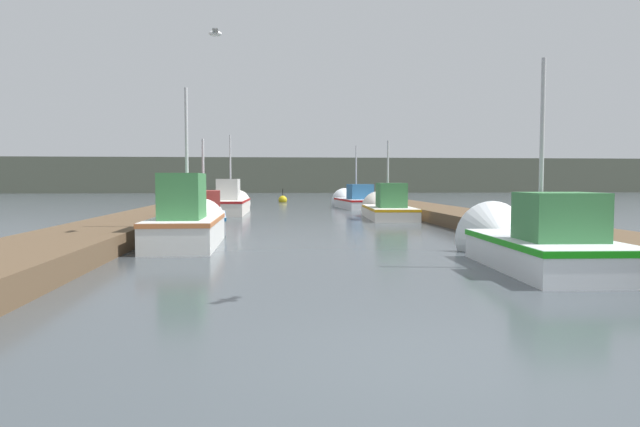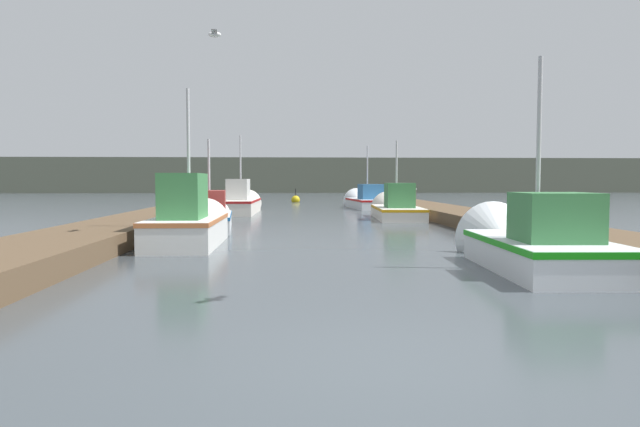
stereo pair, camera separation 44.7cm
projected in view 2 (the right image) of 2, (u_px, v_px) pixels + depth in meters
ground_plane at (402, 368)px, 4.81m from camera, size 200.00×200.00×0.00m
dock_left at (158, 218)px, 20.43m from camera, size 2.23×40.00×0.44m
dock_right at (467, 217)px, 21.05m from camera, size 2.23×40.00×0.44m
distant_shore_ridge at (295, 176)px, 78.37m from camera, size 120.00×16.00×4.39m
fishing_boat_0 at (528, 244)px, 10.55m from camera, size 1.95×4.74×4.29m
fishing_boat_1 at (191, 222)px, 14.23m from camera, size 1.56×4.73×4.20m
fishing_boat_2 at (210, 217)px, 18.56m from camera, size 1.73×4.86×3.27m
fishing_boat_3 at (395, 208)px, 24.00m from camera, size 2.03×5.72×3.79m
fishing_boat_4 at (241, 203)px, 27.69m from camera, size 1.74×6.32×4.13m
fishing_boat_5 at (365, 201)px, 32.57m from camera, size 2.18×5.81×4.06m
mooring_piling_0 at (379, 195)px, 36.03m from camera, size 0.32×0.32×1.22m
mooring_piling_1 at (413, 202)px, 25.58m from camera, size 0.29×0.29×1.21m
channel_buoy at (296, 200)px, 40.93m from camera, size 0.62×0.62×1.12m
seagull_1 at (215, 34)px, 12.36m from camera, size 0.29×0.55×0.12m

